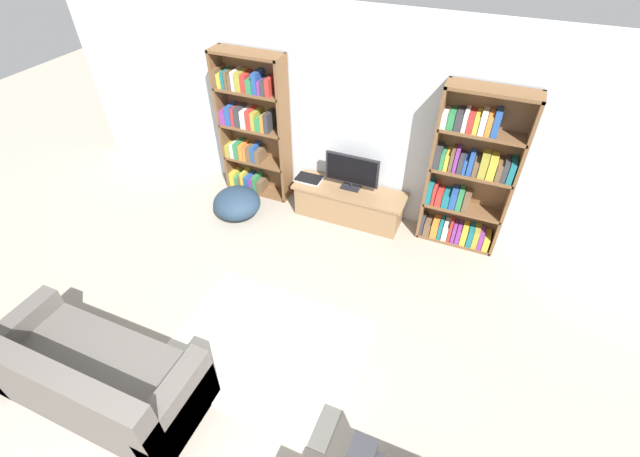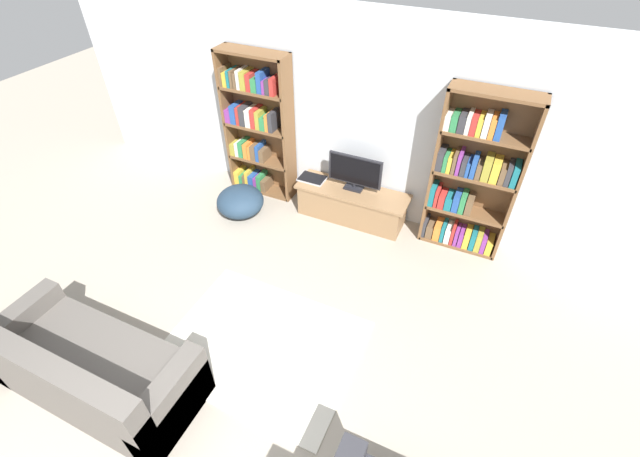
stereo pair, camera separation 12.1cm
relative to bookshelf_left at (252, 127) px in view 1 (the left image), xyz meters
The scene contains 9 objects.
wall_back 1.58m from the bookshelf_left, ahead, with size 8.80×0.06×2.60m.
bookshelf_left is the anchor object (origin of this frame).
bookshelf_right 2.85m from the bookshelf_left, ahead, with size 0.95×0.30×2.00m.
tv_stand 1.65m from the bookshelf_left, ahead, with size 1.49×0.47×0.45m.
television 1.49m from the bookshelf_left, ahead, with size 0.71×0.16×0.48m.
laptop 1.03m from the bookshelf_left, ahead, with size 0.36×0.25×0.03m.
area_rug 2.95m from the bookshelf_left, 59.47° to the right, with size 1.86×1.44×0.02m.
couch_left_sectional 3.50m from the bookshelf_left, 84.69° to the right, with size 1.87×0.82×0.87m.
beanbag_ottoman 1.04m from the bookshelf_left, 86.08° to the right, with size 0.63×0.63×0.38m, color #23384C.
Camera 1 is at (1.33, -0.42, 3.67)m, focal length 24.00 mm.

